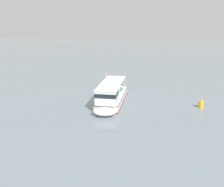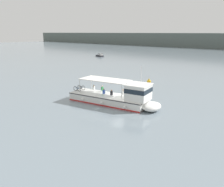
% 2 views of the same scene
% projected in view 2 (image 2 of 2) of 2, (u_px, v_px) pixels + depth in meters
% --- Properties ---
extents(ground_plane, '(400.00, 400.00, 0.00)m').
position_uv_depth(ground_plane, '(122.00, 105.00, 30.00)').
color(ground_plane, gray).
extents(ferry_main, '(13.06, 5.48, 5.32)m').
position_uv_depth(ferry_main, '(119.00, 97.00, 29.91)').
color(ferry_main, white).
rests_on(ferry_main, ground).
extents(motorboat_mid_channel, '(3.77, 1.88, 1.26)m').
position_uv_depth(motorboat_mid_channel, '(100.00, 55.00, 89.50)').
color(motorboat_mid_channel, '#232328').
rests_on(motorboat_mid_channel, ground).
extents(channel_buoy, '(0.70, 0.70, 1.40)m').
position_uv_depth(channel_buoy, '(149.00, 82.00, 40.94)').
color(channel_buoy, gold).
rests_on(channel_buoy, ground).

